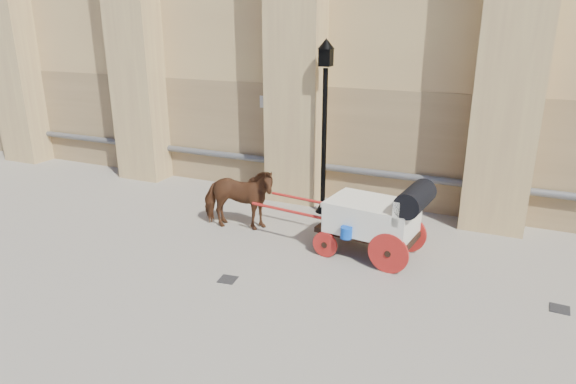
% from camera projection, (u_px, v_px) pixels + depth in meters
% --- Properties ---
extents(ground, '(90.00, 90.00, 0.00)m').
position_uv_depth(ground, '(271.00, 259.00, 10.48)').
color(ground, gray).
rests_on(ground, ground).
extents(horse, '(1.90, 1.16, 1.49)m').
position_uv_depth(horse, '(238.00, 198.00, 11.74)').
color(horse, '#562E18').
rests_on(horse, ground).
extents(carriage, '(3.86, 1.47, 1.65)m').
position_uv_depth(carriage, '(378.00, 216.00, 10.31)').
color(carriage, black).
rests_on(carriage, ground).
extents(street_lamp, '(0.40, 0.40, 4.23)m').
position_uv_depth(street_lamp, '(324.00, 124.00, 12.25)').
color(street_lamp, black).
rests_on(street_lamp, ground).
extents(drain_grate_near, '(0.36, 0.36, 0.01)m').
position_uv_depth(drain_grate_near, '(228.00, 279.00, 9.64)').
color(drain_grate_near, black).
rests_on(drain_grate_near, ground).
extents(drain_grate_far, '(0.33, 0.33, 0.01)m').
position_uv_depth(drain_grate_far, '(560.00, 309.00, 8.67)').
color(drain_grate_far, black).
rests_on(drain_grate_far, ground).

